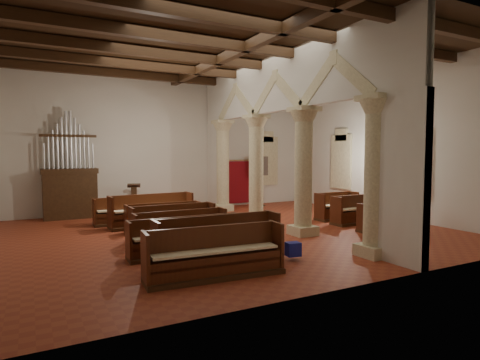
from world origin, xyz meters
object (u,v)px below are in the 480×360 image
at_px(pipe_organ, 70,184).
at_px(processional_banner, 262,189).
at_px(lectern, 134,201).
at_px(aisle_pew_0, 383,221).
at_px(nave_pew_0, 215,261).

distance_m(pipe_organ, processional_banner, 8.76).
distance_m(lectern, aisle_pew_0, 10.11).
bearing_deg(aisle_pew_0, processional_banner, 91.05).
xyz_separation_m(nave_pew_0, aisle_pew_0, (7.09, 2.00, -0.03)).
relative_size(pipe_organ, nave_pew_0, 1.45).
relative_size(processional_banner, nave_pew_0, 0.86).
bearing_deg(pipe_organ, lectern, -0.27).
xyz_separation_m(pipe_organ, processional_banner, (8.73, -0.37, -0.54)).
height_order(pipe_organ, nave_pew_0, pipe_organ).
bearing_deg(lectern, nave_pew_0, -81.80).
height_order(lectern, processional_banner, processional_banner).
height_order(processional_banner, nave_pew_0, processional_banner).
bearing_deg(pipe_organ, nave_pew_0, -78.28).
height_order(lectern, nave_pew_0, lectern).
relative_size(lectern, nave_pew_0, 0.44).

